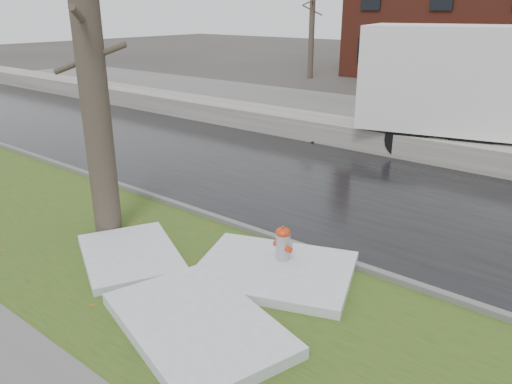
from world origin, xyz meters
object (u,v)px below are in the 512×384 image
Objects in this scene: fire_hydrant at (283,246)px; tree at (91,62)px; box_truck at (512,92)px; worker at (396,98)px.

tree reaches higher than fire_hydrant.
fire_hydrant is 9.95m from box_truck.
fire_hydrant is at bearing 14.98° from tree.
fire_hydrant is at bearing 107.31° from worker.
box_truck is 6.86× the size of worker.
tree reaches higher than box_truck.
worker reaches higher than fire_hydrant.
worker is at bearing 111.11° from fire_hydrant.
fire_hydrant is 0.12× the size of tree.
worker is (1.58, 10.09, -1.82)m from tree.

